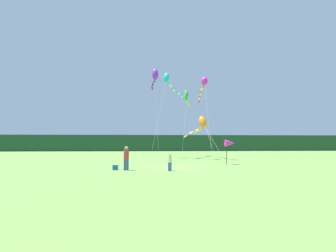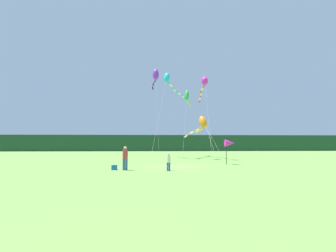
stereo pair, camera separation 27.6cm
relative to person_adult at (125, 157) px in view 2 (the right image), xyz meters
name	(u,v)px [view 2 (the right image)]	position (x,y,z in m)	size (l,w,h in m)	color
ground_plane	(172,166)	(3.84, 2.98, -1.00)	(120.00, 120.00, 0.00)	#6B9E42
distant_treeline	(158,143)	(3.84, 47.98, 1.09)	(108.00, 2.35, 4.19)	#1E4228
person_adult	(125,157)	(0.00, 0.00, 0.00)	(0.40, 0.40, 1.80)	#334C8C
person_child	(169,161)	(3.25, -0.75, -0.28)	(0.28, 0.28, 1.29)	#334C8C
cooler_box	(114,167)	(-0.83, 0.22, -0.82)	(0.40, 0.33, 0.38)	#1959B2
banner_flag_pole	(230,143)	(9.52, 4.63, 1.03)	(0.90, 0.70, 2.51)	black
kite_cyan	(169,81)	(4.44, 15.03, 9.53)	(5.34, 9.46, 11.66)	#B2B2B2
kite_magenta	(204,84)	(8.67, 12.36, 8.60)	(0.94, 10.39, 10.54)	#B2B2B2
kite_green	(187,97)	(7.58, 20.04, 8.38)	(2.21, 6.81, 10.49)	#B2B2B2
kite_orange	(202,123)	(8.39, 12.52, 3.59)	(3.53, 7.99, 5.69)	#B2B2B2
kite_purple	(155,76)	(2.53, 16.41, 10.68)	(1.05, 6.67, 12.70)	#B2B2B2
kite_yellow	(204,125)	(9.83, 18.33, 3.81)	(1.31, 8.94, 5.68)	#B2B2B2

